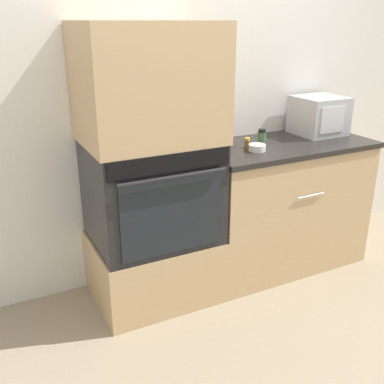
{
  "coord_description": "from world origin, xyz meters",
  "views": [
    {
      "loc": [
        -1.32,
        -2.11,
        1.72
      ],
      "look_at": [
        -0.16,
        0.21,
        0.72
      ],
      "focal_mm": 42.0,
      "sensor_mm": 36.0,
      "label": 1
    }
  ],
  "objects_px": {
    "microwave": "(319,115)",
    "knife_block": "(214,133)",
    "wall_oven": "(152,191)",
    "condiment_jar_near": "(262,137)",
    "condiment_jar_mid": "(247,143)",
    "bowl": "(257,148)",
    "condiment_jar_far": "(222,135)"
  },
  "relations": [
    {
      "from": "bowl",
      "to": "condiment_jar_far",
      "type": "relative_size",
      "value": 1.01
    },
    {
      "from": "knife_block",
      "to": "condiment_jar_mid",
      "type": "relative_size",
      "value": 3.36
    },
    {
      "from": "microwave",
      "to": "condiment_jar_far",
      "type": "relative_size",
      "value": 3.09
    },
    {
      "from": "wall_oven",
      "to": "condiment_jar_near",
      "type": "distance_m",
      "value": 0.86
    },
    {
      "from": "knife_block",
      "to": "wall_oven",
      "type": "bearing_deg",
      "value": -165.75
    },
    {
      "from": "knife_block",
      "to": "condiment_jar_near",
      "type": "xyz_separation_m",
      "value": [
        0.32,
        -0.09,
        -0.04
      ]
    },
    {
      "from": "microwave",
      "to": "condiment_jar_far",
      "type": "height_order",
      "value": "microwave"
    },
    {
      "from": "knife_block",
      "to": "condiment_jar_far",
      "type": "xyz_separation_m",
      "value": [
        0.1,
        0.07,
        -0.04
      ]
    },
    {
      "from": "condiment_jar_near",
      "to": "condiment_jar_far",
      "type": "height_order",
      "value": "condiment_jar_far"
    },
    {
      "from": "microwave",
      "to": "knife_block",
      "type": "distance_m",
      "value": 0.87
    },
    {
      "from": "condiment_jar_far",
      "to": "knife_block",
      "type": "bearing_deg",
      "value": -146.43
    },
    {
      "from": "bowl",
      "to": "condiment_jar_near",
      "type": "bearing_deg",
      "value": 45.65
    },
    {
      "from": "condiment_jar_mid",
      "to": "condiment_jar_far",
      "type": "bearing_deg",
      "value": 113.6
    },
    {
      "from": "knife_block",
      "to": "condiment_jar_mid",
      "type": "bearing_deg",
      "value": -32.58
    },
    {
      "from": "condiment_jar_near",
      "to": "microwave",
      "type": "bearing_deg",
      "value": 7.25
    },
    {
      "from": "knife_block",
      "to": "condiment_jar_far",
      "type": "bearing_deg",
      "value": 33.57
    },
    {
      "from": "wall_oven",
      "to": "knife_block",
      "type": "height_order",
      "value": "knife_block"
    },
    {
      "from": "condiment_jar_near",
      "to": "condiment_jar_mid",
      "type": "relative_size",
      "value": 1.57
    },
    {
      "from": "microwave",
      "to": "condiment_jar_near",
      "type": "distance_m",
      "value": 0.56
    },
    {
      "from": "wall_oven",
      "to": "bowl",
      "type": "relative_size",
      "value": 6.79
    },
    {
      "from": "condiment_jar_mid",
      "to": "bowl",
      "type": "bearing_deg",
      "value": -80.99
    },
    {
      "from": "wall_oven",
      "to": "bowl",
      "type": "xyz_separation_m",
      "value": [
        0.7,
        -0.09,
        0.21
      ]
    },
    {
      "from": "condiment_jar_near",
      "to": "knife_block",
      "type": "bearing_deg",
      "value": 164.2
    },
    {
      "from": "condiment_jar_mid",
      "to": "condiment_jar_far",
      "type": "height_order",
      "value": "condiment_jar_far"
    },
    {
      "from": "wall_oven",
      "to": "condiment_jar_near",
      "type": "height_order",
      "value": "wall_oven"
    },
    {
      "from": "condiment_jar_near",
      "to": "condiment_jar_mid",
      "type": "height_order",
      "value": "condiment_jar_near"
    },
    {
      "from": "bowl",
      "to": "condiment_jar_mid",
      "type": "height_order",
      "value": "condiment_jar_mid"
    },
    {
      "from": "microwave",
      "to": "wall_oven",
      "type": "bearing_deg",
      "value": -175.59
    },
    {
      "from": "microwave",
      "to": "condiment_jar_near",
      "type": "xyz_separation_m",
      "value": [
        -0.55,
        -0.07,
        -0.09
      ]
    },
    {
      "from": "condiment_jar_far",
      "to": "wall_oven",
      "type": "bearing_deg",
      "value": -162.01
    },
    {
      "from": "microwave",
      "to": "condiment_jar_far",
      "type": "xyz_separation_m",
      "value": [
        -0.77,
        0.09,
        -0.08
      ]
    },
    {
      "from": "microwave",
      "to": "knife_block",
      "type": "relative_size",
      "value": 1.48
    }
  ]
}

